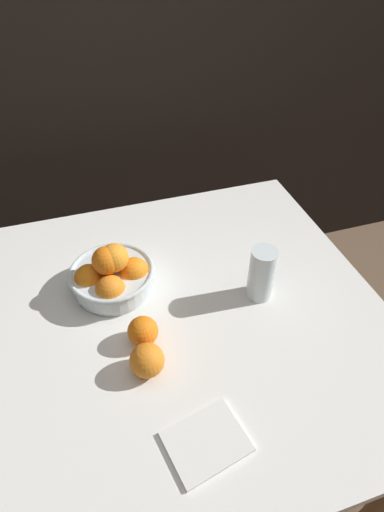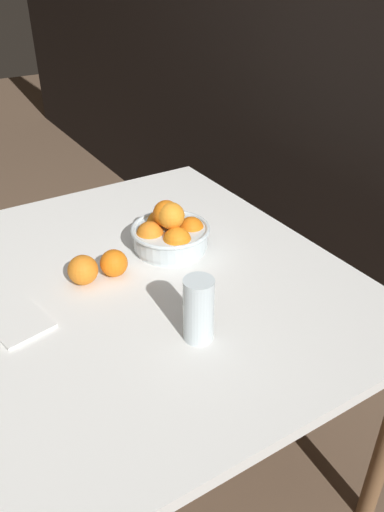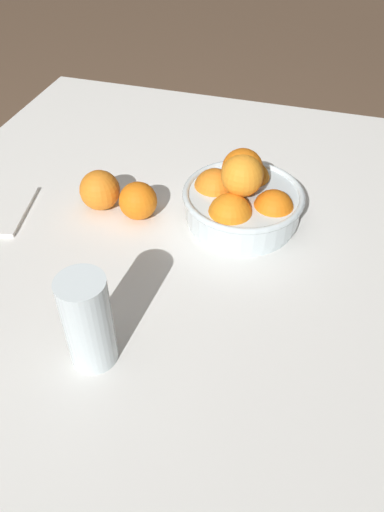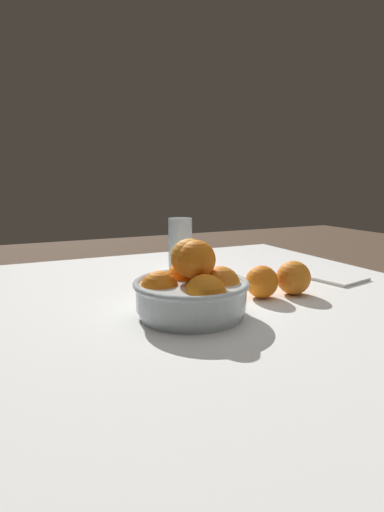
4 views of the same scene
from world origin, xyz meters
name	(u,v)px [view 3 (image 3 of 4)]	position (x,y,z in m)	size (l,w,h in m)	color
ground_plane	(171,430)	(0.00, 0.00, 0.00)	(12.00, 12.00, 0.00)	brown
dining_table	(161,264)	(0.00, 0.00, 0.65)	(1.17, 1.01, 0.73)	white
fruit_bowl	(242,199)	(-0.08, 0.13, 0.78)	(0.22, 0.22, 0.15)	silver
juice_glass	(91,326)	(0.28, 0.00, 0.80)	(0.07, 0.07, 0.15)	#F4A314
orange_loose_near_bowl	(100,190)	(-0.05, -0.14, 0.77)	(0.08, 0.08, 0.08)	orange
orange_loose_front	(138,201)	(-0.04, -0.06, 0.76)	(0.07, 0.07, 0.07)	orange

